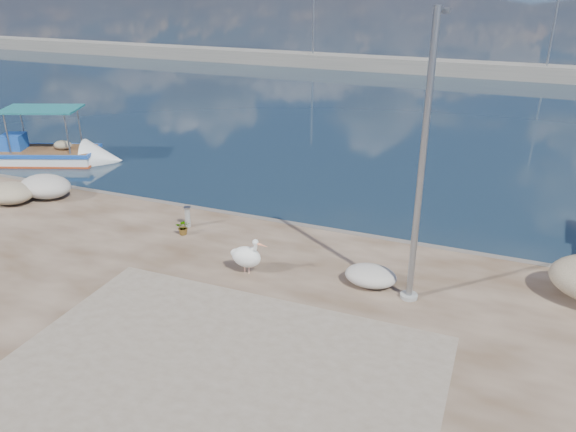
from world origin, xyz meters
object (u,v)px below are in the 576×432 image
(pelican, at_px, (247,256))
(bollard_near, at_px, (188,216))
(boat_left, at_px, (48,157))
(lamp_post, at_px, (421,175))

(pelican, height_order, bollard_near, pelican)
(pelican, xyz_separation_m, bollard_near, (-3.13, 2.06, -0.13))
(boat_left, distance_m, bollard_near, 11.53)
(lamp_post, distance_m, bollard_near, 8.22)
(boat_left, bearing_deg, lamp_post, -40.62)
(boat_left, xyz_separation_m, pelican, (13.59, -6.87, 0.78))
(pelican, distance_m, lamp_post, 5.20)
(boat_left, bearing_deg, pelican, -47.61)
(boat_left, xyz_separation_m, lamp_post, (17.96, -6.48, 3.57))
(bollard_near, bearing_deg, boat_left, 155.30)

